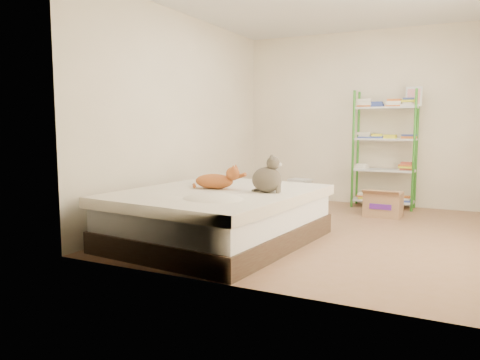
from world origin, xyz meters
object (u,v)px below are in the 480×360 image
Objects in this scene: orange_cat at (214,179)px; shelf_unit at (385,148)px; bed at (218,216)px; grey_cat at (267,174)px; cardboard_box at (383,204)px; white_bin at (300,190)px.

shelf_unit reaches higher than orange_cat.
bed is at bearing -112.40° from shelf_unit.
grey_cat reaches higher than cardboard_box.
grey_cat is at bearing 16.38° from bed.
cardboard_box is (1.39, 2.07, -0.47)m from orange_cat.
grey_cat is at bearing -109.15° from cardboard_box.
bed is 0.68m from grey_cat.
shelf_unit is at bearing 101.13° from cardboard_box.
grey_cat is 2.85m from shelf_unit.
orange_cat is 0.28× the size of shelf_unit.
bed is 4.78× the size of cardboard_box.
cardboard_box is 1.54m from white_bin.
grey_cat is 2.85m from white_bin.
orange_cat is (-0.10, 0.10, 0.37)m from bed.
cardboard_box is at bearing -25.33° from white_bin.
bed is 6.21× the size of grey_cat.
shelf_unit is (0.68, 2.76, 0.15)m from grey_cat.
cardboard_box is at bearing 64.70° from bed.
shelf_unit is 1.45m from white_bin.
cardboard_box is at bearing 47.41° from orange_cat.
shelf_unit is 3.68× the size of cardboard_box.
bed is 2.83m from white_bin.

